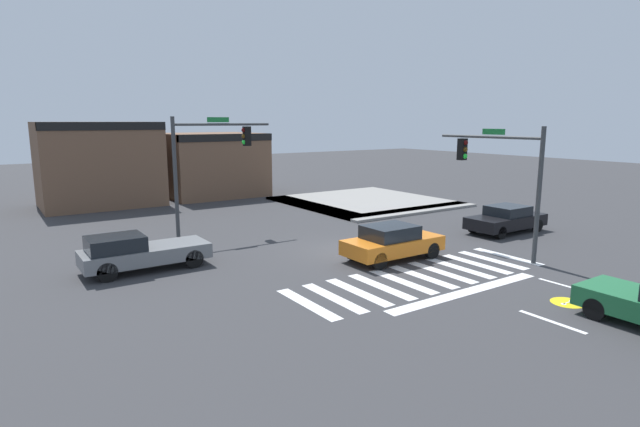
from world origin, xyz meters
TOP-DOWN VIEW (x-y plane):
  - ground_plane at (0.00, 0.00)m, footprint 120.00×120.00m
  - crosswalk_near at (0.00, -4.50)m, footprint 10.27×3.16m
  - bike_detector_marking at (1.81, -8.92)m, footprint 1.02×1.02m
  - curb_corner_northeast at (8.49, 9.42)m, footprint 10.00×10.60m
  - storefront_row at (-2.45, 18.92)m, footprint 15.08×6.47m
  - traffic_signal_southeast at (4.92, -3.90)m, footprint 0.32×5.09m
  - traffic_signal_northwest at (-3.77, 5.96)m, footprint 4.97×0.32m
  - car_orange at (0.64, -2.15)m, footprint 4.13×1.82m
  - car_gray at (-8.25, 2.01)m, footprint 4.60×1.79m
  - car_black at (8.86, -1.55)m, footprint 4.36×1.83m

SIDE VIEW (x-z plane):
  - ground_plane at x=0.00m, z-range 0.00..0.00m
  - bike_detector_marking at x=1.81m, z-range 0.00..0.01m
  - crosswalk_near at x=0.00m, z-range 0.00..0.01m
  - curb_corner_northeast at x=8.49m, z-range 0.00..0.15m
  - car_black at x=8.86m, z-range 0.00..1.35m
  - car_gray at x=-8.25m, z-range 0.01..1.43m
  - car_orange at x=0.64m, z-range 0.01..1.44m
  - storefront_row at x=-2.45m, z-range -0.19..5.30m
  - traffic_signal_southeast at x=4.92m, z-range 1.02..6.36m
  - traffic_signal_northwest at x=-3.77m, z-range 1.14..6.88m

